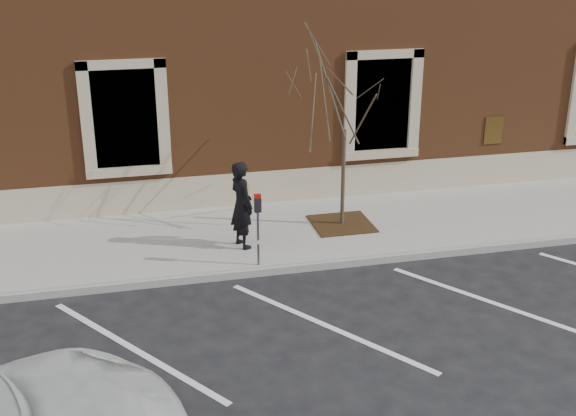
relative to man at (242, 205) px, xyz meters
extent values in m
plane|color=#28282B|center=(0.85, -1.10, -1.06)|extent=(120.00, 120.00, 0.00)
cube|color=#B0ADA5|center=(0.85, 0.65, -0.99)|extent=(40.00, 3.50, 0.15)
cube|color=#9E9E99|center=(0.85, -1.15, -0.99)|extent=(40.00, 0.12, 0.15)
cube|color=brown|center=(0.85, 6.65, 2.94)|extent=(40.00, 8.50, 8.00)
cube|color=tan|center=(0.85, 2.43, -0.51)|extent=(40.00, 0.06, 0.80)
cube|color=black|center=(-2.15, 2.55, 1.34)|extent=(1.40, 0.30, 2.20)
cube|color=tan|center=(-2.15, 2.38, 0.14)|extent=(1.90, 0.20, 0.20)
cube|color=black|center=(3.85, 2.55, 1.34)|extent=(1.40, 0.30, 2.20)
cube|color=tan|center=(3.85, 2.38, 0.14)|extent=(1.90, 0.20, 0.20)
imported|color=black|center=(0.00, 0.00, 0.00)|extent=(0.64, 0.77, 1.82)
cylinder|color=#595B60|center=(0.14, -0.98, -0.36)|extent=(0.05, 0.05, 1.11)
cube|color=black|center=(0.14, -0.98, 0.34)|extent=(0.13, 0.10, 0.29)
cube|color=#AC100B|center=(0.14, -0.98, 0.52)|extent=(0.12, 0.10, 0.07)
cube|color=white|center=(0.14, -1.03, -0.41)|extent=(0.06, 0.00, 0.08)
cube|color=#3C2713|center=(2.36, 0.66, -0.89)|extent=(1.30, 1.30, 0.03)
cylinder|color=#4A3A2D|center=(2.36, 0.66, 0.18)|extent=(0.09, 0.09, 2.18)
camera|label=1|loc=(-2.25, -13.56, 5.14)|focal=45.00mm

